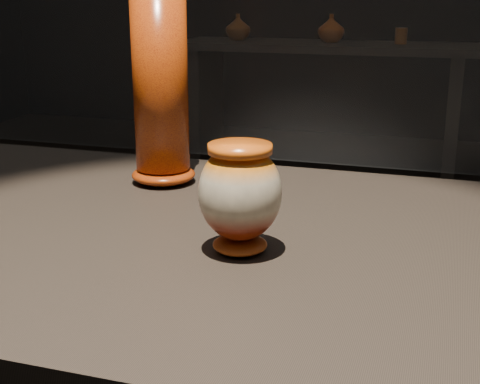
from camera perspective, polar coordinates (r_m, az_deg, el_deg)
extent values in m
cube|color=black|center=(0.96, 6.91, -5.73)|extent=(2.00, 0.80, 0.05)
ellipsoid|color=maroon|center=(0.91, 0.00, -4.49)|extent=(0.10, 0.10, 0.02)
ellipsoid|color=beige|center=(0.89, 0.00, -0.05)|extent=(0.14, 0.14, 0.13)
cylinder|color=orange|center=(0.87, 0.00, 3.74)|extent=(0.11, 0.11, 0.01)
ellipsoid|color=#B8470C|center=(1.24, -6.54, 1.50)|extent=(0.15, 0.15, 0.03)
cylinder|color=#B8470C|center=(1.21, -6.82, 9.68)|extent=(0.13, 0.13, 0.33)
cube|color=black|center=(4.58, 7.28, 12.22)|extent=(2.00, 0.60, 0.05)
cube|color=black|center=(4.86, -2.88, 7.26)|extent=(0.08, 0.50, 0.85)
cube|color=black|center=(4.57, 17.66, 5.84)|extent=(0.08, 0.50, 0.85)
imported|color=#A04217|center=(4.75, -0.17, 13.89)|extent=(0.24, 0.24, 0.18)
imported|color=maroon|center=(4.60, 7.79, 13.67)|extent=(0.25, 0.25, 0.18)
cylinder|color=#A04217|center=(4.54, 13.58, 12.82)|extent=(0.08, 0.08, 0.10)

